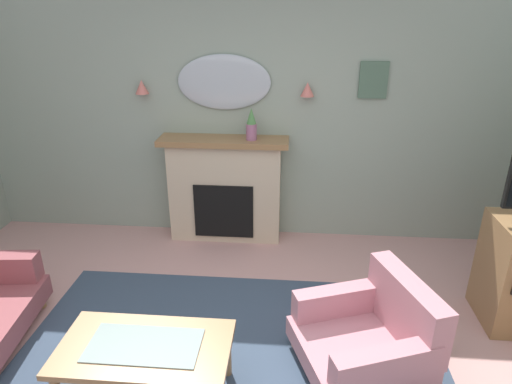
% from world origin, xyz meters
% --- Properties ---
extents(wall_back, '(6.95, 0.10, 2.67)m').
position_xyz_m(wall_back, '(0.00, 2.46, 1.33)').
color(wall_back, '#93A393').
rests_on(wall_back, ground).
extents(patterned_rug, '(3.20, 2.40, 0.01)m').
position_xyz_m(patterned_rug, '(0.00, 0.20, 0.01)').
color(patterned_rug, '#38475B').
rests_on(patterned_rug, ground).
extents(fireplace, '(1.36, 0.36, 1.16)m').
position_xyz_m(fireplace, '(-0.30, 2.23, 0.57)').
color(fireplace, beige).
rests_on(fireplace, ground).
extents(mantel_vase_centre, '(0.11, 0.11, 0.33)m').
position_xyz_m(mantel_vase_centre, '(0.00, 2.21, 1.32)').
color(mantel_vase_centre, '#9E6084').
rests_on(mantel_vase_centre, fireplace).
extents(wall_mirror, '(0.96, 0.06, 0.56)m').
position_xyz_m(wall_mirror, '(-0.30, 2.38, 1.71)').
color(wall_mirror, '#B2BCC6').
extents(wall_sconce_left, '(0.14, 0.14, 0.14)m').
position_xyz_m(wall_sconce_left, '(-1.15, 2.33, 1.66)').
color(wall_sconce_left, '#D17066').
extents(wall_sconce_right, '(0.14, 0.14, 0.14)m').
position_xyz_m(wall_sconce_right, '(0.55, 2.33, 1.66)').
color(wall_sconce_right, '#D17066').
extents(framed_picture, '(0.28, 0.03, 0.36)m').
position_xyz_m(framed_picture, '(1.20, 2.39, 1.75)').
color(framed_picture, '#4C6B56').
extents(coffee_table, '(1.10, 0.60, 0.45)m').
position_xyz_m(coffee_table, '(-0.48, -0.04, 0.38)').
color(coffee_table, olive).
rests_on(coffee_table, ground).
extents(armchair_in_corner, '(1.04, 1.03, 0.71)m').
position_xyz_m(armchair_in_corner, '(1.02, 0.34, 0.31)').
color(armchair_in_corner, '#B77A84').
rests_on(armchair_in_corner, ground).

